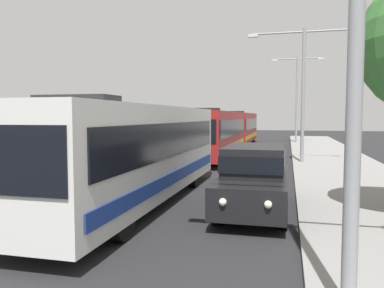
{
  "coord_description": "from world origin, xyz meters",
  "views": [
    {
      "loc": [
        3.3,
        2.08,
        2.74
      ],
      "look_at": [
        -0.47,
        17.12,
        1.62
      ],
      "focal_mm": 35.82,
      "sensor_mm": 36.0,
      "label": 1
    }
  ],
  "objects_px": {
    "box_truck_oncoming": "(205,127)",
    "streetlamp_far": "(297,91)",
    "white_suv": "(255,176)",
    "bus_middle": "(238,127)",
    "bus_lead": "(136,150)",
    "streetlamp_mid": "(303,79)",
    "bus_second_in_line": "(214,133)"
  },
  "relations": [
    {
      "from": "bus_lead",
      "to": "bus_second_in_line",
      "type": "relative_size",
      "value": 1.01
    },
    {
      "from": "white_suv",
      "to": "streetlamp_far",
      "type": "xyz_separation_m",
      "value": [
        1.7,
        29.13,
        4.26
      ]
    },
    {
      "from": "bus_lead",
      "to": "streetlamp_far",
      "type": "bearing_deg",
      "value": 79.45
    },
    {
      "from": "bus_middle",
      "to": "streetlamp_far",
      "type": "xyz_separation_m",
      "value": [
        5.4,
        3.47,
        3.61
      ]
    },
    {
      "from": "bus_middle",
      "to": "bus_second_in_line",
      "type": "bearing_deg",
      "value": -90.0
    },
    {
      "from": "streetlamp_mid",
      "to": "bus_middle",
      "type": "bearing_deg",
      "value": 111.08
    },
    {
      "from": "bus_lead",
      "to": "bus_middle",
      "type": "xyz_separation_m",
      "value": [
        0.0,
        25.51,
        0.0
      ]
    },
    {
      "from": "white_suv",
      "to": "bus_second_in_line",
      "type": "bearing_deg",
      "value": 105.54
    },
    {
      "from": "bus_middle",
      "to": "white_suv",
      "type": "xyz_separation_m",
      "value": [
        3.7,
        -25.66,
        -0.66
      ]
    },
    {
      "from": "white_suv",
      "to": "box_truck_oncoming",
      "type": "bearing_deg",
      "value": 105.21
    },
    {
      "from": "streetlamp_far",
      "to": "bus_second_in_line",
      "type": "bearing_deg",
      "value": -108.83
    },
    {
      "from": "bus_middle",
      "to": "white_suv",
      "type": "relative_size",
      "value": 2.34
    },
    {
      "from": "bus_lead",
      "to": "streetlamp_mid",
      "type": "height_order",
      "value": "streetlamp_mid"
    },
    {
      "from": "bus_middle",
      "to": "streetlamp_mid",
      "type": "bearing_deg",
      "value": -68.92
    },
    {
      "from": "white_suv",
      "to": "bus_middle",
      "type": "bearing_deg",
      "value": 98.2
    },
    {
      "from": "bus_middle",
      "to": "box_truck_oncoming",
      "type": "bearing_deg",
      "value": 178.35
    },
    {
      "from": "bus_lead",
      "to": "box_truck_oncoming",
      "type": "height_order",
      "value": "bus_lead"
    },
    {
      "from": "bus_second_in_line",
      "to": "streetlamp_far",
      "type": "bearing_deg",
      "value": 71.17
    },
    {
      "from": "bus_middle",
      "to": "box_truck_oncoming",
      "type": "relative_size",
      "value": 1.47
    },
    {
      "from": "bus_middle",
      "to": "streetlamp_far",
      "type": "relative_size",
      "value": 1.36
    },
    {
      "from": "bus_second_in_line",
      "to": "streetlamp_mid",
      "type": "xyz_separation_m",
      "value": [
        5.4,
        -1.65,
        3.14
      ]
    },
    {
      "from": "box_truck_oncoming",
      "to": "streetlamp_far",
      "type": "relative_size",
      "value": 0.92
    },
    {
      "from": "bus_lead",
      "to": "bus_middle",
      "type": "relative_size",
      "value": 0.98
    },
    {
      "from": "bus_second_in_line",
      "to": "bus_lead",
      "type": "bearing_deg",
      "value": -90.0
    },
    {
      "from": "bus_second_in_line",
      "to": "streetlamp_mid",
      "type": "bearing_deg",
      "value": -16.96
    },
    {
      "from": "bus_lead",
      "to": "streetlamp_mid",
      "type": "xyz_separation_m",
      "value": [
        5.4,
        11.5,
        3.14
      ]
    },
    {
      "from": "bus_second_in_line",
      "to": "streetlamp_far",
      "type": "distance_m",
      "value": 17.11
    },
    {
      "from": "streetlamp_mid",
      "to": "white_suv",
      "type": "bearing_deg",
      "value": -98.3
    },
    {
      "from": "bus_second_in_line",
      "to": "streetlamp_mid",
      "type": "relative_size",
      "value": 1.5
    },
    {
      "from": "white_suv",
      "to": "box_truck_oncoming",
      "type": "height_order",
      "value": "box_truck_oncoming"
    },
    {
      "from": "bus_lead",
      "to": "streetlamp_mid",
      "type": "distance_m",
      "value": 13.09
    },
    {
      "from": "streetlamp_far",
      "to": "box_truck_oncoming",
      "type": "bearing_deg",
      "value": -158.78
    }
  ]
}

